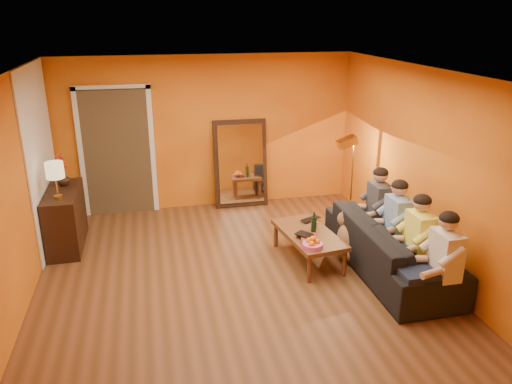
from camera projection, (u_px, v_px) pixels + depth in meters
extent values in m
cube|color=brown|center=(238.00, 280.00, 6.39)|extent=(5.00, 5.50, 0.00)
cube|color=white|center=(235.00, 73.00, 5.50)|extent=(5.00, 5.50, 0.00)
cube|color=orange|center=(207.00, 133.00, 8.47)|extent=(5.00, 0.00, 2.60)
cube|color=orange|center=(11.00, 201.00, 5.43)|extent=(0.00, 5.50, 2.60)
cube|color=orange|center=(426.00, 171.00, 6.46)|extent=(0.00, 5.50, 2.60)
cube|color=white|center=(41.00, 158.00, 7.04)|extent=(0.02, 1.90, 2.58)
cube|color=#3F2D19|center=(118.00, 151.00, 8.32)|extent=(1.06, 0.30, 2.10)
cube|color=white|center=(81.00, 155.00, 8.09)|extent=(0.08, 0.06, 2.20)
cube|color=white|center=(153.00, 151.00, 8.33)|extent=(0.08, 0.06, 2.20)
cube|color=white|center=(111.00, 87.00, 7.85)|extent=(1.22, 0.06, 0.08)
cube|color=black|center=(241.00, 163.00, 8.65)|extent=(0.92, 0.27, 1.51)
cube|color=white|center=(241.00, 164.00, 8.62)|extent=(0.78, 0.21, 1.35)
cube|color=black|center=(66.00, 218.00, 7.21)|extent=(0.44, 1.18, 0.85)
imported|color=black|center=(390.00, 246.00, 6.53)|extent=(2.37, 0.93, 0.69)
cylinder|color=black|center=(314.00, 223.00, 6.68)|extent=(0.07, 0.07, 0.31)
imported|color=#B27F3F|center=(314.00, 225.00, 6.88)|extent=(0.11, 0.11, 0.09)
imported|color=black|center=(313.00, 220.00, 7.12)|extent=(0.38, 0.33, 0.03)
imported|color=black|center=(300.00, 239.00, 6.54)|extent=(0.23, 0.28, 0.02)
imported|color=#A82813|center=(301.00, 237.00, 6.54)|extent=(0.26, 0.31, 0.02)
imported|color=black|center=(301.00, 236.00, 6.52)|extent=(0.26, 0.27, 0.02)
imported|color=black|center=(63.00, 179.00, 7.26)|extent=(0.19, 0.19, 0.20)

